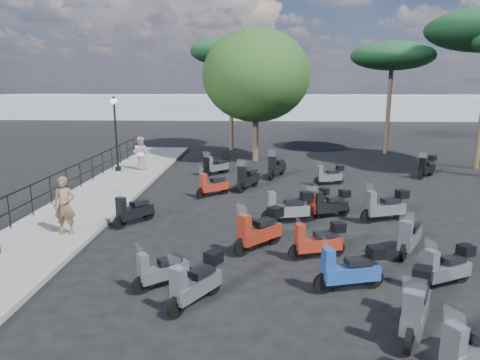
{
  "coord_description": "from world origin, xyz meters",
  "views": [
    {
      "loc": [
        0.1,
        -11.81,
        4.71
      ],
      "look_at": [
        -0.62,
        3.41,
        1.2
      ],
      "focal_mm": 32.0,
      "sensor_mm": 36.0,
      "label": 1
    }
  ],
  "objects_px": {
    "lamp_post_2": "(116,129)",
    "scooter_1": "(196,283)",
    "scooter_3": "(213,186)",
    "pine_2": "(231,52)",
    "scooter_24": "(409,238)",
    "scooter_25": "(385,207)",
    "woman": "(65,206)",
    "scooter_4": "(213,167)",
    "scooter_13": "(318,241)",
    "scooter_10": "(474,347)",
    "scooter_2": "(133,211)",
    "scooter_11": "(350,270)",
    "scooter_7": "(161,271)",
    "scooter_14": "(248,179)",
    "scooter_17": "(416,308)",
    "broadleaf_tree": "(256,76)",
    "scooter_9": "(218,166)",
    "pine_0": "(392,56)",
    "pedestrian_far": "(140,153)",
    "scooter_12": "(259,231)",
    "scooter_20": "(329,176)",
    "scooter_15": "(277,168)",
    "scooter_8": "(288,208)",
    "scooter_26": "(427,167)",
    "scooter_19": "(330,205)",
    "scooter_18": "(318,204)"
  },
  "relations": [
    {
      "from": "scooter_8",
      "to": "scooter_25",
      "type": "height_order",
      "value": "scooter_8"
    },
    {
      "from": "scooter_7",
      "to": "scooter_14",
      "type": "distance_m",
      "value": 9.54
    },
    {
      "from": "scooter_11",
      "to": "scooter_7",
      "type": "bearing_deg",
      "value": 76.21
    },
    {
      "from": "scooter_20",
      "to": "scooter_8",
      "type": "bearing_deg",
      "value": 139.19
    },
    {
      "from": "scooter_3",
      "to": "scooter_12",
      "type": "distance_m",
      "value": 6.08
    },
    {
      "from": "scooter_4",
      "to": "scooter_2",
      "type": "bearing_deg",
      "value": 116.89
    },
    {
      "from": "lamp_post_2",
      "to": "broadleaf_tree",
      "type": "distance_m",
      "value": 8.71
    },
    {
      "from": "scooter_12",
      "to": "scooter_25",
      "type": "bearing_deg",
      "value": -104.0
    },
    {
      "from": "lamp_post_2",
      "to": "woman",
      "type": "bearing_deg",
      "value": -92.47
    },
    {
      "from": "scooter_2",
      "to": "broadleaf_tree",
      "type": "bearing_deg",
      "value": -73.3
    },
    {
      "from": "scooter_1",
      "to": "scooter_20",
      "type": "height_order",
      "value": "scooter_1"
    },
    {
      "from": "scooter_9",
      "to": "scooter_19",
      "type": "height_order",
      "value": "scooter_19"
    },
    {
      "from": "lamp_post_2",
      "to": "scooter_11",
      "type": "bearing_deg",
      "value": -64.27
    },
    {
      "from": "scooter_3",
      "to": "scooter_25",
      "type": "distance_m",
      "value": 6.97
    },
    {
      "from": "scooter_12",
      "to": "pine_2",
      "type": "height_order",
      "value": "pine_2"
    },
    {
      "from": "scooter_3",
      "to": "scooter_17",
      "type": "height_order",
      "value": "scooter_17"
    },
    {
      "from": "scooter_3",
      "to": "pine_2",
      "type": "relative_size",
      "value": 0.17
    },
    {
      "from": "scooter_17",
      "to": "scooter_26",
      "type": "distance_m",
      "value": 14.98
    },
    {
      "from": "scooter_18",
      "to": "scooter_24",
      "type": "bearing_deg",
      "value": 153.4
    },
    {
      "from": "scooter_4",
      "to": "scooter_13",
      "type": "xyz_separation_m",
      "value": [
        4.01,
        -10.55,
        0.05
      ]
    },
    {
      "from": "scooter_14",
      "to": "lamp_post_2",
      "type": "bearing_deg",
      "value": 1.49
    },
    {
      "from": "scooter_18",
      "to": "pine_0",
      "type": "distance_m",
      "value": 16.56
    },
    {
      "from": "scooter_7",
      "to": "broadleaf_tree",
      "type": "relative_size",
      "value": 0.16
    },
    {
      "from": "scooter_4",
      "to": "scooter_25",
      "type": "bearing_deg",
      "value": 172.39
    },
    {
      "from": "lamp_post_2",
      "to": "woman",
      "type": "relative_size",
      "value": 2.14
    },
    {
      "from": "scooter_1",
      "to": "pine_2",
      "type": "bearing_deg",
      "value": -55.99
    },
    {
      "from": "broadleaf_tree",
      "to": "scooter_17",
      "type": "bearing_deg",
      "value": -79.96
    },
    {
      "from": "lamp_post_2",
      "to": "scooter_20",
      "type": "height_order",
      "value": "lamp_post_2"
    },
    {
      "from": "scooter_1",
      "to": "scooter_17",
      "type": "distance_m",
      "value": 4.4
    },
    {
      "from": "lamp_post_2",
      "to": "scooter_1",
      "type": "distance_m",
      "value": 14.72
    },
    {
      "from": "scooter_2",
      "to": "woman",
      "type": "bearing_deg",
      "value": 73.9
    },
    {
      "from": "scooter_11",
      "to": "pine_2",
      "type": "bearing_deg",
      "value": -3.39
    },
    {
      "from": "scooter_4",
      "to": "scooter_14",
      "type": "relative_size",
      "value": 0.75
    },
    {
      "from": "scooter_24",
      "to": "scooter_25",
      "type": "xyz_separation_m",
      "value": [
        0.13,
        2.84,
        0.05
      ]
    },
    {
      "from": "scooter_4",
      "to": "scooter_24",
      "type": "relative_size",
      "value": 0.83
    },
    {
      "from": "scooter_24",
      "to": "pedestrian_far",
      "type": "bearing_deg",
      "value": -14.25
    },
    {
      "from": "scooter_4",
      "to": "scooter_10",
      "type": "height_order",
      "value": "scooter_10"
    },
    {
      "from": "scooter_10",
      "to": "scooter_25",
      "type": "relative_size",
      "value": 0.89
    },
    {
      "from": "scooter_17",
      "to": "scooter_20",
      "type": "height_order",
      "value": "scooter_17"
    },
    {
      "from": "scooter_4",
      "to": "scooter_13",
      "type": "relative_size",
      "value": 0.81
    },
    {
      "from": "scooter_13",
      "to": "scooter_17",
      "type": "xyz_separation_m",
      "value": [
        1.38,
        -3.52,
        0.06
      ]
    },
    {
      "from": "scooter_11",
      "to": "scooter_2",
      "type": "bearing_deg",
      "value": 40.61
    },
    {
      "from": "woman",
      "to": "pine_0",
      "type": "relative_size",
      "value": 0.25
    },
    {
      "from": "scooter_17",
      "to": "pine_0",
      "type": "distance_m",
      "value": 22.84
    },
    {
      "from": "lamp_post_2",
      "to": "scooter_2",
      "type": "height_order",
      "value": "lamp_post_2"
    },
    {
      "from": "scooter_25",
      "to": "broadleaf_tree",
      "type": "height_order",
      "value": "broadleaf_tree"
    },
    {
      "from": "woman",
      "to": "scooter_10",
      "type": "relative_size",
      "value": 1.17
    },
    {
      "from": "scooter_15",
      "to": "pine_2",
      "type": "height_order",
      "value": "pine_2"
    },
    {
      "from": "scooter_2",
      "to": "scooter_10",
      "type": "bearing_deg",
      "value": 171.42
    },
    {
      "from": "scooter_9",
      "to": "scooter_11",
      "type": "distance_m",
      "value": 13.17
    }
  ]
}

